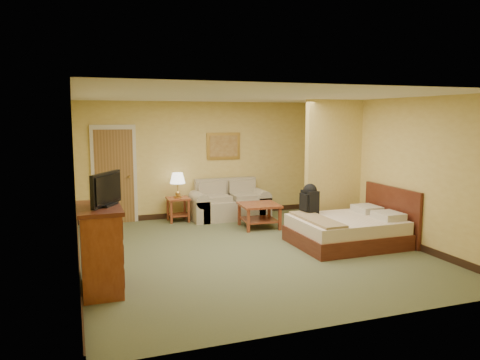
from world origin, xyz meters
name	(u,v)px	position (x,y,z in m)	size (l,w,h in m)	color
floor	(249,251)	(0.00, 0.00, 0.00)	(6.00, 6.00, 0.00)	#565D3C
ceiling	(250,96)	(0.00, 0.00, 2.60)	(6.00, 6.00, 0.00)	white
back_wall	(202,160)	(0.00, 3.00, 1.30)	(5.50, 0.02, 2.60)	#D9BB5C
left_wall	(75,183)	(-2.75, 0.00, 1.30)	(0.02, 6.00, 2.60)	#D9BB5C
right_wall	(387,169)	(2.75, 0.00, 1.30)	(0.02, 6.00, 2.60)	#D9BB5C
partition	(333,165)	(2.15, 0.93, 1.30)	(1.20, 0.15, 2.60)	#D9BB5C
door	(114,175)	(-1.95, 2.96, 1.03)	(0.94, 0.16, 2.10)	beige
baseboard	(203,213)	(0.00, 2.99, 0.06)	(5.50, 0.02, 0.12)	black
loveseat	(229,206)	(0.50, 2.57, 0.28)	(1.73, 0.81, 0.88)	tan
side_table	(178,206)	(-0.65, 2.65, 0.34)	(0.47, 0.47, 0.52)	maroon
table_lamp	(178,179)	(-0.65, 2.65, 0.93)	(0.33, 0.33, 0.54)	#B88F43
coffee_table	(259,211)	(0.79, 1.51, 0.36)	(0.82, 0.82, 0.50)	maroon
wall_picture	(224,146)	(0.50, 2.97, 1.60)	(0.79, 0.04, 0.61)	#B78E3F
dresser	(100,248)	(-2.48, -1.02, 0.57)	(0.55, 1.05, 1.12)	maroon
tv	(106,190)	(-2.38, -1.02, 1.33)	(0.42, 0.63, 0.44)	black
bed	(350,229)	(1.83, -0.23, 0.27)	(1.90, 1.55, 1.00)	#4A1B11
backpack	(310,198)	(1.33, 0.36, 0.78)	(0.26, 0.34, 0.55)	black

